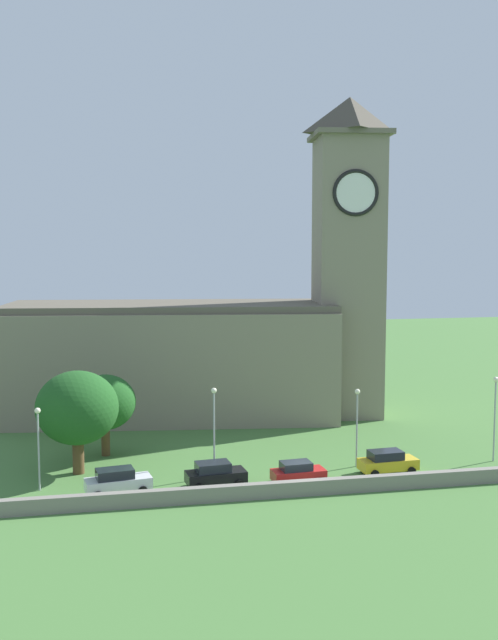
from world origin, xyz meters
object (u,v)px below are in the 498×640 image
streetlamp_west_end (38,434)px  streetlamp_east_mid (495,405)px  tree_riverside_east (77,408)px  car_black (215,474)px  car_yellow (387,462)px  streetlamp_central (357,414)px  car_red (298,473)px  car_white (117,481)px  streetlamp_west_mid (214,418)px  church (214,335)px  tree_by_tower (105,403)px

streetlamp_west_end → streetlamp_east_mid: size_ratio=0.87×
tree_riverside_east → car_black: bearing=-28.3°
car_yellow → streetlamp_central: (-1.77, 2.24, 3.41)m
car_red → streetlamp_east_mid: streetlamp_east_mid is taller
car_white → streetlamp_west_mid: (7.49, 2.59, 3.74)m
church → tree_by_tower: (-11.46, -12.77, -3.99)m
streetlamp_west_end → tree_by_tower: bearing=59.6°
car_red → streetlamp_west_mid: bearing=153.9°
streetlamp_east_mid → tree_by_tower: streetlamp_east_mid is taller
streetlamp_west_end → tree_riverside_east: 4.66m
car_yellow → tree_by_tower: (-21.77, 9.56, 3.68)m
streetlamp_central → streetlamp_east_mid: streetlamp_east_mid is taller
church → streetlamp_central: bearing=-67.0°
church → streetlamp_central: (8.54, -20.09, -4.26)m
streetlamp_east_mid → tree_by_tower: (-31.74, 8.16, -0.15)m
car_yellow → tree_riverside_east: bearing=168.5°
car_black → car_red: size_ratio=1.11×
car_red → tree_riverside_east: 17.91m
streetlamp_east_mid → tree_riverside_east: 34.09m
streetlamp_west_end → tree_by_tower: 9.64m
car_yellow → streetlamp_east_mid: bearing=8.0°
streetlamp_east_mid → streetlamp_central: bearing=175.9°
tree_by_tower → streetlamp_west_end: bearing=-120.4°
streetlamp_west_mid → tree_by_tower: bearing=136.8°
car_white → streetlamp_east_mid: (31.01, 2.14, 3.79)m
streetlamp_central → tree_riverside_east: size_ratio=0.78×
car_white → streetlamp_east_mid: size_ratio=0.69×
car_white → car_black: 7.19m
streetlamp_west_end → streetlamp_east_mid: bearing=0.2°
car_black → tree_by_tower: size_ratio=0.66×
car_black → tree_by_tower: (-7.91, 10.09, 3.65)m
streetlamp_west_end → streetlamp_east_mid: (36.61, 0.15, 0.54)m
car_red → tree_riverside_east: tree_riverside_east is taller
tree_riverside_east → car_white: bearing=-62.9°
car_yellow → car_red: bearing=-172.1°
tree_by_tower → streetlamp_west_mid: bearing=-43.2°
car_white → car_red: (13.43, -0.31, -0.10)m
car_black → tree_riverside_east: size_ratio=0.56×
tree_by_tower → tree_riverside_east: bearing=-114.9°
tree_riverside_east → car_yellow: bearing=-11.5°
car_yellow → streetlamp_west_end: (-26.64, 1.25, 3.28)m
church → tree_riverside_east: church is taller
streetlamp_west_end → streetlamp_west_mid: streetlamp_west_mid is taller
streetlamp_west_end → car_yellow: bearing=-2.7°
church → car_white: 26.57m
church → tree_by_tower: bearing=-131.9°
car_black → streetlamp_west_end: (-12.79, 1.78, 3.25)m
church → streetlamp_west_mid: bearing=-99.0°
streetlamp_central → tree_by_tower: bearing=159.9°
church → tree_by_tower: size_ratio=5.73×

